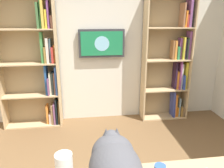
% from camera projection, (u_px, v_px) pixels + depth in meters
% --- Properties ---
extents(wall_back, '(4.52, 0.06, 2.70)m').
position_uv_depth(wall_back, '(99.00, 43.00, 3.71)').
color(wall_back, silver).
rests_on(wall_back, ground).
extents(bookshelf_left, '(0.81, 0.28, 2.14)m').
position_uv_depth(bookshelf_left, '(172.00, 61.00, 3.80)').
color(bookshelf_left, tan).
rests_on(bookshelf_left, ground).
extents(bookshelf_right, '(0.93, 0.28, 2.14)m').
position_uv_depth(bookshelf_right, '(37.00, 65.00, 3.52)').
color(bookshelf_right, tan).
rests_on(bookshelf_right, ground).
extents(wall_mounted_tv, '(0.76, 0.07, 0.46)m').
position_uv_depth(wall_mounted_tv, '(102.00, 43.00, 3.64)').
color(wall_mounted_tv, '#333338').
extents(cat, '(0.33, 0.71, 0.34)m').
position_uv_depth(cat, '(115.00, 166.00, 1.35)').
color(cat, '#4C4C51').
rests_on(cat, desk).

